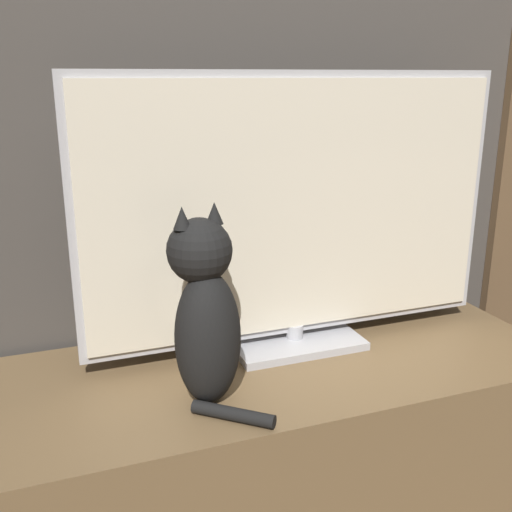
# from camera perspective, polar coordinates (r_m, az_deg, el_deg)

# --- Properties ---
(wall_back) EXTENTS (4.80, 0.05, 2.60)m
(wall_back) POSITION_cam_1_polar(r_m,az_deg,el_deg) (1.61, -3.79, 22.06)
(wall_back) COLOR #47423D
(wall_back) RESTS_ON ground_plane
(tv_stand) EXTENTS (1.50, 0.55, 0.48)m
(tv_stand) POSITION_cam_1_polar(r_m,az_deg,el_deg) (1.59, 0.47, -18.24)
(tv_stand) COLOR brown
(tv_stand) RESTS_ON ground_plane
(tv) EXTENTS (1.08, 0.20, 0.68)m
(tv) POSITION_cam_1_polar(r_m,az_deg,el_deg) (1.47, 3.87, 3.82)
(tv) COLOR #B7B7BC
(tv) RESTS_ON tv_stand
(cat) EXTENTS (0.19, 0.26, 0.43)m
(cat) POSITION_cam_1_polar(r_m,az_deg,el_deg) (1.24, -4.87, -5.46)
(cat) COLOR black
(cat) RESTS_ON tv_stand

